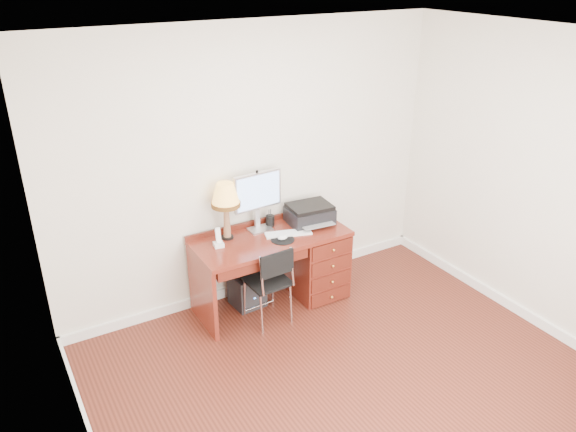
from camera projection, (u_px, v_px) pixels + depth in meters
ground at (354, 385)px, 4.57m from camera, size 4.00×4.00×0.00m
room_shell at (313, 339)px, 5.05m from camera, size 4.00×4.00×4.00m
desk at (299, 259)px, 5.65m from camera, size 1.50×0.67×0.75m
monitor at (258, 194)px, 5.35m from camera, size 0.51×0.18×0.59m
keyboard at (288, 233)px, 5.40m from camera, size 0.47×0.25×0.02m
mouse_pad at (283, 239)px, 5.28m from camera, size 0.23×0.23×0.05m
printer at (310, 214)px, 5.61m from camera, size 0.46×0.37×0.19m
leg_lamp at (226, 198)px, 5.15m from camera, size 0.27×0.27×0.56m
phone at (218, 241)px, 5.15m from camera, size 0.10×0.10×0.19m
pen_cup at (270, 221)px, 5.55m from camera, size 0.09×0.09×0.11m
chair at (270, 278)px, 5.17m from camera, size 0.39×0.40×0.80m
equipment_box at (247, 289)px, 5.58m from camera, size 0.31×0.31×0.34m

